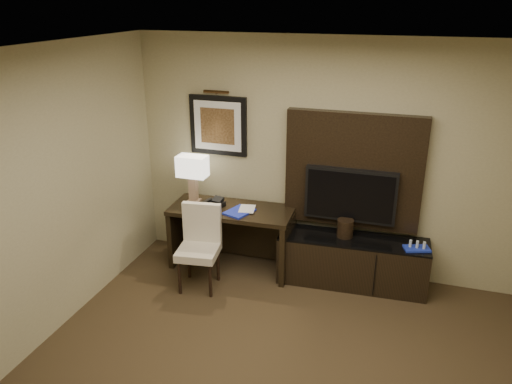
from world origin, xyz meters
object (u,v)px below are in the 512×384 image
at_px(ice_bucket, 345,228).
at_px(desk, 232,238).
at_px(credenza, 352,261).
at_px(desk_chair, 198,251).
at_px(table_lamp, 193,179).
at_px(minibar_tray, 417,245).
at_px(tv, 350,195).
at_px(desk_phone, 215,203).

bearing_deg(ice_bucket, desk, -176.65).
bearing_deg(desk, credenza, -0.24).
xyz_separation_m(desk_chair, table_lamp, (-0.31, 0.60, 0.60)).
bearing_deg(minibar_tray, desk, -179.99).
xyz_separation_m(desk_chair, ice_bucket, (1.51, 0.62, 0.21)).
relative_size(desk, tv, 1.43).
distance_m(tv, table_lamp, 1.84).
height_order(credenza, table_lamp, table_lamp).
bearing_deg(tv, desk, -171.87).
xyz_separation_m(tv, desk_phone, (-1.54, -0.20, -0.20)).
bearing_deg(tv, credenza, -58.32).
bearing_deg(ice_bucket, credenza, -14.57).
relative_size(table_lamp, minibar_tray, 2.14).
bearing_deg(ice_bucket, minibar_tray, -5.64).
height_order(table_lamp, minibar_tray, table_lamp).
bearing_deg(ice_bucket, table_lamp, -179.40).
bearing_deg(credenza, desk, 178.90).
bearing_deg(desk_phone, minibar_tray, 12.06).
relative_size(desk_phone, ice_bucket, 1.00).
xyz_separation_m(credenza, table_lamp, (-1.92, 0.01, 0.77)).
distance_m(credenza, minibar_tray, 0.75).
relative_size(credenza, table_lamp, 2.88).
bearing_deg(desk_phone, table_lamp, 178.37).
distance_m(desk, credenza, 1.42).
bearing_deg(desk_chair, table_lamp, 109.31).
bearing_deg(table_lamp, tv, 4.13).
bearing_deg(credenza, minibar_tray, -7.36).
relative_size(credenza, minibar_tray, 6.19).
distance_m(tv, desk_chair, 1.78).
xyz_separation_m(tv, minibar_tray, (0.76, -0.19, -0.41)).
bearing_deg(tv, table_lamp, -175.87).
height_order(desk, tv, tv).
distance_m(tv, minibar_tray, 0.88).
bearing_deg(credenza, desk_chair, -162.85).
xyz_separation_m(desk, ice_bucket, (1.31, 0.08, 0.28)).
height_order(desk, desk_phone, desk_phone).
height_order(credenza, ice_bucket, ice_bucket).
xyz_separation_m(tv, table_lamp, (-1.83, -0.13, 0.03)).
xyz_separation_m(credenza, tv, (-0.09, 0.14, 0.74)).
bearing_deg(desk, tv, 5.86).
distance_m(credenza, ice_bucket, 0.40).
bearing_deg(table_lamp, desk_phone, -13.37).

